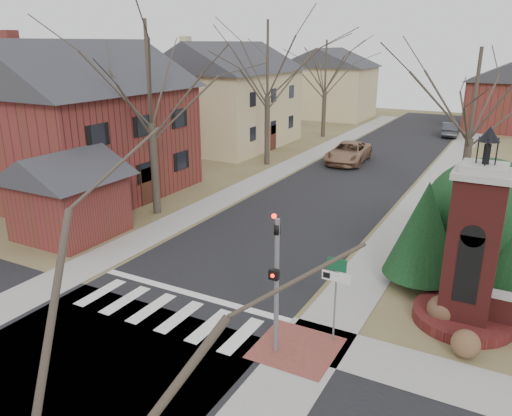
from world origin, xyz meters
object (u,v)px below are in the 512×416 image
Objects in this scene: brick_gate_monument at (471,262)px; distant_car at (450,129)px; sign_post at (336,283)px; traffic_signal_pole at (276,273)px; pickup_truck at (348,153)px.

brick_gate_monument is 36.54m from distant_car.
traffic_signal_pole is at bearing -132.43° from sign_post.
distant_car is at bearing 68.27° from pickup_truck.
pickup_truck is at bearing 117.74° from brick_gate_monument.
sign_post is 0.49× the size of pickup_truck.
brick_gate_monument is at bearing -65.88° from pickup_truck.
traffic_signal_pole reaches higher than sign_post.
brick_gate_monument is at bearing 41.42° from sign_post.
sign_post is 0.42× the size of brick_gate_monument.
traffic_signal_pole is 40.55m from distant_car.
pickup_truck is at bearing 107.37° from sign_post.
sign_post is 24.54m from pickup_truck.
pickup_truck is (-6.03, 24.81, -1.80)m from traffic_signal_pole.
brick_gate_monument reaches higher than distant_car.
pickup_truck is (-10.73, 20.39, -1.38)m from brick_gate_monument.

